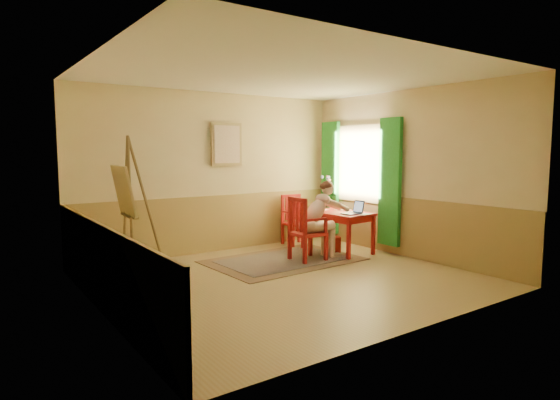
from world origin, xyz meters
TOP-DOWN VIEW (x-y plane):
  - room at (0.00, 0.00)m, footprint 5.04×4.54m
  - wainscot at (0.00, 0.80)m, footprint 5.00×4.50m
  - window at (2.42, 1.10)m, footprint 0.12×2.01m
  - wall_portrait at (0.25, 2.20)m, footprint 0.60×0.05m
  - rug at (0.58, 0.92)m, footprint 2.47×1.71m
  - table at (1.75, 0.93)m, footprint 0.82×1.25m
  - chair_left at (0.85, 0.70)m, footprint 0.49×0.47m
  - chair_back at (1.53, 1.89)m, footprint 0.46×0.48m
  - figure at (1.14, 0.69)m, footprint 0.95×0.41m
  - laptop at (1.78, 0.55)m, footprint 0.38×0.25m
  - papers at (1.87, 0.87)m, footprint 0.66×1.08m
  - vase at (1.94, 1.44)m, footprint 0.26×0.31m
  - wastebasket at (1.65, 0.91)m, footprint 0.31×0.31m
  - easel at (-1.86, 1.12)m, footprint 0.69×0.89m

SIDE VIEW (x-z plane):
  - rug at x=0.58m, z-range 0.00..0.02m
  - wastebasket at x=1.65m, z-range 0.00..0.28m
  - chair_back at x=1.53m, z-range 0.00..0.95m
  - wainscot at x=0.00m, z-range 0.00..1.00m
  - chair_left at x=0.85m, z-range 0.00..1.05m
  - table at x=1.75m, z-range 0.27..0.99m
  - figure at x=1.14m, z-range 0.07..1.36m
  - papers at x=1.87m, z-range 0.72..0.72m
  - laptop at x=1.78m, z-range 0.65..0.88m
  - vase at x=1.94m, z-range 0.69..1.31m
  - easel at x=-1.86m, z-range 0.18..2.18m
  - window at x=2.42m, z-range 0.25..2.45m
  - room at x=0.00m, z-range -0.02..2.82m
  - wall_portrait at x=0.25m, z-range 1.52..2.28m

